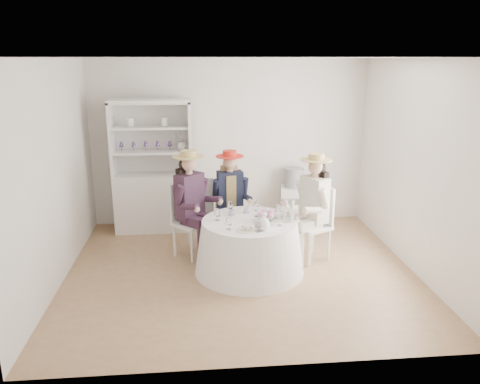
{
  "coord_description": "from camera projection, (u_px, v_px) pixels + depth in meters",
  "views": [
    {
      "loc": [
        -0.52,
        -5.61,
        2.69
      ],
      "look_at": [
        0.0,
        0.1,
        1.05
      ],
      "focal_mm": 35.0,
      "sensor_mm": 36.0,
      "label": 1
    }
  ],
  "objects": [
    {
      "name": "hutch",
      "position": [
        154.0,
        185.0,
        7.47
      ],
      "size": [
        1.4,
        0.89,
        2.09
      ],
      "rotation": [
        0.0,
        0.0,
        0.37
      ],
      "color": "silver",
      "rests_on": "ground"
    },
    {
      "name": "tea_table",
      "position": [
        249.0,
        246.0,
        6.06
      ],
      "size": [
        1.42,
        1.42,
        0.7
      ],
      "rotation": [
        0.0,
        0.0,
        -0.12
      ],
      "color": "white",
      "rests_on": "ground"
    },
    {
      "name": "table_teapot",
      "position": [
        263.0,
        224.0,
        5.62
      ],
      "size": [
        0.23,
        0.16,
        0.17
      ],
      "rotation": [
        0.0,
        0.0,
        -0.14
      ],
      "color": "white",
      "rests_on": "tea_table"
    },
    {
      "name": "ceiling",
      "position": [
        241.0,
        58.0,
        5.41
      ],
      "size": [
        4.5,
        4.5,
        0.0
      ],
      "primitive_type": "plane",
      "rotation": [
        3.14,
        0.0,
        0.0
      ],
      "color": "white",
      "rests_on": "wall_back"
    },
    {
      "name": "hatbox",
      "position": [
        294.0,
        178.0,
        7.7
      ],
      "size": [
        0.4,
        0.4,
        0.32
      ],
      "primitive_type": "cylinder",
      "rotation": [
        0.0,
        0.0,
        -0.32
      ],
      "color": "black",
      "rests_on": "side_table"
    },
    {
      "name": "flower_bowl",
      "position": [
        267.0,
        218.0,
        5.99
      ],
      "size": [
        0.28,
        0.28,
        0.05
      ],
      "primitive_type": "imported",
      "rotation": [
        0.0,
        0.0,
        -0.35
      ],
      "color": "white",
      "rests_on": "tea_table"
    },
    {
      "name": "wall_right",
      "position": [
        416.0,
        167.0,
        5.98
      ],
      "size": [
        0.0,
        4.5,
        4.5
      ],
      "primitive_type": "plane",
      "rotation": [
        1.57,
        0.0,
        -1.57
      ],
      "color": "silver",
      "rests_on": "ground"
    },
    {
      "name": "flower_arrangement",
      "position": [
        265.0,
        215.0,
        5.88
      ],
      "size": [
        0.2,
        0.2,
        0.07
      ],
      "rotation": [
        0.0,
        0.0,
        0.19
      ],
      "color": "pink",
      "rests_on": "tea_table"
    },
    {
      "name": "wall_left",
      "position": [
        54.0,
        175.0,
        5.59
      ],
      "size": [
        0.0,
        4.5,
        4.5
      ],
      "primitive_type": "plane",
      "rotation": [
        1.57,
        0.0,
        1.57
      ],
      "color": "silver",
      "rests_on": "ground"
    },
    {
      "name": "side_table",
      "position": [
        293.0,
        205.0,
        7.83
      ],
      "size": [
        0.47,
        0.47,
        0.64
      ],
      "primitive_type": "cube",
      "rotation": [
        0.0,
        0.0,
        -0.17
      ],
      "color": "silver",
      "rests_on": "ground"
    },
    {
      "name": "sandwich_plate",
      "position": [
        246.0,
        229.0,
        5.61
      ],
      "size": [
        0.23,
        0.23,
        0.05
      ],
      "rotation": [
        0.0,
        0.0,
        -0.24
      ],
      "color": "white",
      "rests_on": "tea_table"
    },
    {
      "name": "guest_left",
      "position": [
        191.0,
        198.0,
        6.4
      ],
      "size": [
        0.64,
        0.64,
        1.51
      ],
      "rotation": [
        0.0,
        0.0,
        0.79
      ],
      "color": "silver",
      "rests_on": "ground"
    },
    {
      "name": "teacup_c",
      "position": [
        269.0,
        215.0,
        6.04
      ],
      "size": [
        0.11,
        0.11,
        0.07
      ],
      "primitive_type": "imported",
      "rotation": [
        0.0,
        0.0,
        0.31
      ],
      "color": "white",
      "rests_on": "tea_table"
    },
    {
      "name": "cupcake_stand",
      "position": [
        290.0,
        213.0,
        5.96
      ],
      "size": [
        0.26,
        0.26,
        0.24
      ],
      "rotation": [
        0.0,
        0.0,
        -0.17
      ],
      "color": "white",
      "rests_on": "tea_table"
    },
    {
      "name": "stemware_set",
      "position": [
        250.0,
        215.0,
        5.94
      ],
      "size": [
        0.88,
        0.88,
        0.15
      ],
      "color": "white",
      "rests_on": "tea_table"
    },
    {
      "name": "guest_mid",
      "position": [
        230.0,
        193.0,
        6.8
      ],
      "size": [
        0.53,
        0.55,
        1.43
      ],
      "rotation": [
        0.0,
        0.0,
        0.13
      ],
      "color": "silver",
      "rests_on": "ground"
    },
    {
      "name": "teacup_b",
      "position": [
        246.0,
        211.0,
        6.24
      ],
      "size": [
        0.09,
        0.09,
        0.06
      ],
      "primitive_type": "imported",
      "rotation": [
        0.0,
        0.0,
        0.36
      ],
      "color": "white",
      "rests_on": "tea_table"
    },
    {
      "name": "wall_front",
      "position": [
        263.0,
        227.0,
        3.87
      ],
      "size": [
        4.5,
        0.0,
        4.5
      ],
      "primitive_type": "plane",
      "rotation": [
        -1.57,
        0.0,
        0.0
      ],
      "color": "silver",
      "rests_on": "ground"
    },
    {
      "name": "guest_right",
      "position": [
        313.0,
        201.0,
        6.28
      ],
      "size": [
        0.63,
        0.57,
        1.49
      ],
      "rotation": [
        0.0,
        0.0,
        -1.09
      ],
      "color": "silver",
      "rests_on": "ground"
    },
    {
      "name": "teacup_a",
      "position": [
        232.0,
        213.0,
        6.15
      ],
      "size": [
        0.09,
        0.09,
        0.06
      ],
      "primitive_type": "imported",
      "rotation": [
        0.0,
        0.0,
        -0.09
      ],
      "color": "white",
      "rests_on": "tea_table"
    },
    {
      "name": "ground",
      "position": [
        241.0,
        271.0,
        6.16
      ],
      "size": [
        4.5,
        4.5,
        0.0
      ],
      "primitive_type": "plane",
      "color": "olive",
      "rests_on": "ground"
    },
    {
      "name": "wall_back",
      "position": [
        230.0,
        143.0,
        7.7
      ],
      "size": [
        4.5,
        0.0,
        4.5
      ],
      "primitive_type": "plane",
      "rotation": [
        1.57,
        0.0,
        0.0
      ],
      "color": "silver",
      "rests_on": "ground"
    },
    {
      "name": "spare_chair",
      "position": [
        200.0,
        207.0,
        6.98
      ],
      "size": [
        0.43,
        0.43,
        1.03
      ],
      "rotation": [
        0.0,
        0.0,
        3.16
      ],
      "color": "silver",
      "rests_on": "ground"
    }
  ]
}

